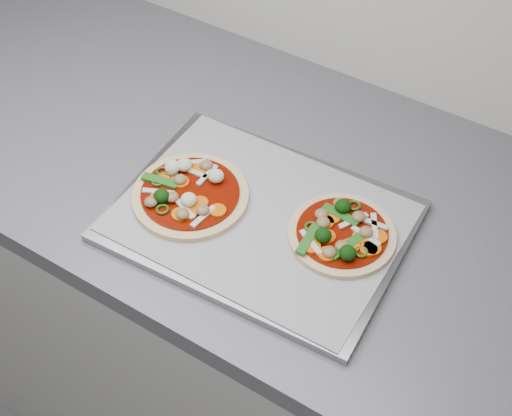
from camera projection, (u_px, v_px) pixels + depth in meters
The scene contains 5 objects.
base_cabinet at pixel (44, 219), 1.68m from camera, with size 3.60×0.60×0.86m, color beige.
baking_tray at pixel (260, 221), 1.04m from camera, with size 0.42×0.31×0.01m, color gray.
parchment at pixel (260, 217), 1.04m from camera, with size 0.40×0.29×0.00m, color gray.
pizza_left at pixel (188, 193), 1.06m from camera, with size 0.21×0.21×0.03m.
pizza_right at pixel (341, 233), 1.00m from camera, with size 0.18×0.18×0.03m.
Camera 1 is at (1.01, 0.63, 1.70)m, focal length 50.00 mm.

